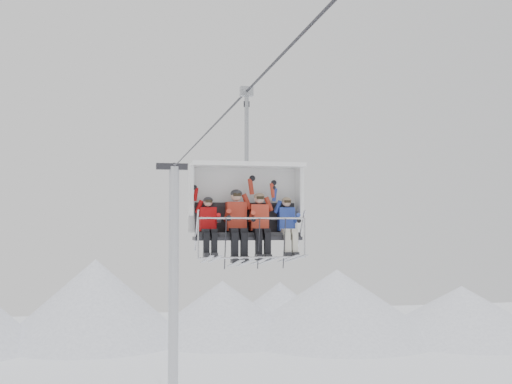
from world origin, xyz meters
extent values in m
cone|color=white|center=(-5.00, 44.00, 3.50)|extent=(16.00, 16.00, 7.00)
cone|color=white|center=(6.00, 43.00, 2.50)|extent=(14.00, 14.00, 5.00)
cone|color=white|center=(16.00, 41.00, 3.00)|extent=(18.00, 18.00, 6.00)
cone|color=white|center=(27.00, 39.00, 2.25)|extent=(16.00, 16.00, 4.50)
cone|color=white|center=(12.00, 46.00, 2.25)|extent=(12.00, 12.00, 4.50)
cylinder|color=#B7B9BF|center=(0.00, 22.00, 6.65)|extent=(0.56, 0.56, 13.30)
cube|color=#2D2D32|center=(0.00, 22.00, 13.30)|extent=(2.00, 0.35, 0.35)
cylinder|color=#2D2D32|center=(0.00, 0.00, 13.30)|extent=(0.06, 50.00, 0.06)
cube|color=black|center=(0.00, 0.97, 9.95)|extent=(2.37, 0.55, 0.10)
cube|color=black|center=(0.00, 1.23, 10.34)|extent=(2.37, 0.10, 0.69)
cube|color=#2D2D32|center=(0.00, 0.97, 9.86)|extent=(2.48, 0.60, 0.08)
cube|color=white|center=(0.00, 1.45, 10.78)|extent=(2.64, 0.10, 1.57)
cube|color=white|center=(0.00, 1.05, 11.56)|extent=(2.64, 0.90, 0.10)
cylinder|color=silver|center=(0.00, 0.42, 10.32)|extent=(2.41, 0.04, 0.04)
cylinder|color=silver|center=(0.00, 0.35, 9.45)|extent=(2.41, 0.04, 0.04)
cylinder|color=#989BA0|center=(0.00, 1.07, 12.43)|extent=(0.10, 0.10, 1.74)
cube|color=#989BA0|center=(0.00, 1.07, 13.30)|extent=(0.30, 0.18, 0.22)
cube|color=#A60A0C|center=(-0.92, 1.01, 10.30)|extent=(0.37, 0.25, 0.55)
sphere|color=tan|center=(-0.92, 0.97, 10.69)|extent=(0.20, 0.20, 0.20)
cube|color=black|center=(-1.00, 0.57, 9.78)|extent=(0.12, 0.15, 0.44)
cube|color=black|center=(-0.83, 0.57, 9.78)|extent=(0.12, 0.15, 0.44)
cube|color=silver|center=(-1.00, 0.47, 9.42)|extent=(0.08, 1.69, 0.26)
cube|color=silver|center=(-0.83, 0.47, 9.42)|extent=(0.08, 1.69, 0.26)
cube|color=#A72B1B|center=(-0.26, 1.01, 10.37)|extent=(0.45, 0.30, 0.67)
sphere|color=tan|center=(-0.26, 0.97, 10.84)|extent=(0.25, 0.25, 0.25)
cube|color=black|center=(-0.37, 0.57, 9.73)|extent=(0.15, 0.15, 0.54)
cube|color=black|center=(-0.15, 0.57, 9.73)|extent=(0.15, 0.15, 0.54)
cube|color=silver|center=(-0.37, 0.47, 9.32)|extent=(0.10, 1.69, 0.26)
cube|color=silver|center=(-0.15, 0.47, 9.32)|extent=(0.10, 1.69, 0.26)
cube|color=#BE3722|center=(0.28, 1.01, 10.34)|extent=(0.42, 0.28, 0.62)
sphere|color=tan|center=(0.28, 0.97, 10.78)|extent=(0.23, 0.23, 0.23)
cube|color=black|center=(0.18, 0.57, 9.75)|extent=(0.14, 0.15, 0.50)
cube|color=black|center=(0.38, 0.57, 9.75)|extent=(0.14, 0.15, 0.50)
cube|color=silver|center=(0.18, 0.47, 9.36)|extent=(0.09, 1.69, 0.26)
cube|color=silver|center=(0.38, 0.47, 9.36)|extent=(0.09, 1.69, 0.26)
cube|color=#243A95|center=(0.94, 1.01, 10.30)|extent=(0.37, 0.25, 0.55)
sphere|color=tan|center=(0.94, 0.97, 10.69)|extent=(0.20, 0.20, 0.20)
cube|color=beige|center=(0.85, 0.57, 9.78)|extent=(0.12, 0.15, 0.45)
cube|color=beige|center=(1.02, 0.57, 9.78)|extent=(0.12, 0.15, 0.45)
cube|color=silver|center=(0.85, 0.47, 9.41)|extent=(0.08, 1.69, 0.26)
cube|color=silver|center=(1.02, 0.47, 9.41)|extent=(0.08, 1.69, 0.26)
camera|label=1|loc=(-2.86, -13.56, 10.24)|focal=45.00mm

